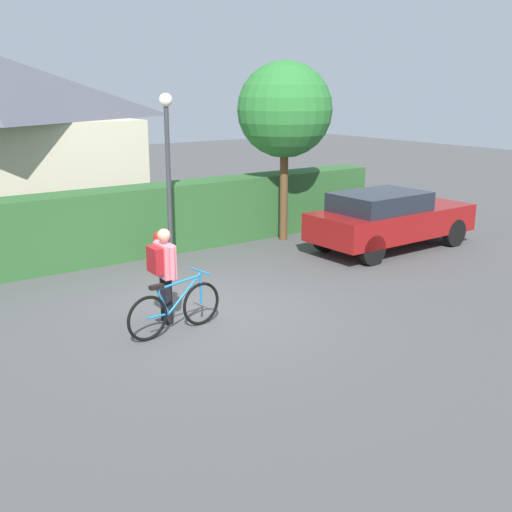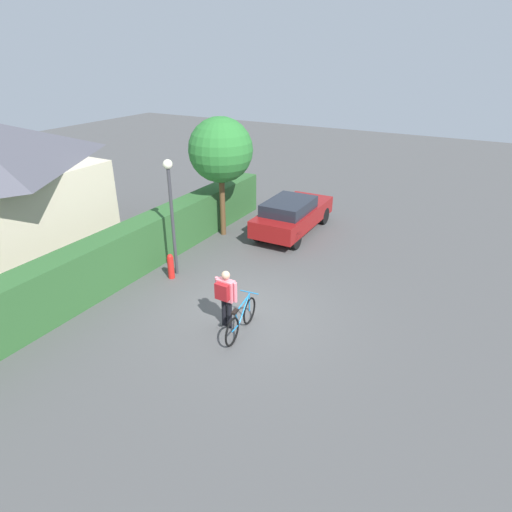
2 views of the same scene
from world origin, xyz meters
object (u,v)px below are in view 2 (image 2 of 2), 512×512
bicycle (241,320)px  tree_kerbside (221,150)px  fire_hydrant (171,266)px  street_lamp (171,201)px  parked_car_near (292,214)px  person_rider (225,294)px

bicycle → tree_kerbside: size_ratio=0.39×
bicycle → fire_hydrant: bearing=66.7°
bicycle → street_lamp: street_lamp is taller
parked_car_near → tree_kerbside: 3.59m
parked_car_near → street_lamp: (-4.86, 1.74, 1.64)m
parked_car_near → bicycle: size_ratio=2.43×
bicycle → street_lamp: (1.78, 3.44, 2.01)m
person_rider → fire_hydrant: (1.39, 2.91, -0.53)m
bicycle → fire_hydrant: (1.46, 3.39, 0.02)m
parked_car_near → bicycle: 6.87m
street_lamp → bicycle: bearing=-117.4°
parked_car_near → person_rider: 6.70m
fire_hydrant → street_lamp: bearing=8.8°
person_rider → fire_hydrant: size_ratio=1.94×
bicycle → person_rider: size_ratio=1.09×
bicycle → street_lamp: bearing=62.6°
bicycle → fire_hydrant: 3.69m
parked_car_near → tree_kerbside: tree_kerbside is taller
street_lamp → fire_hydrant: size_ratio=4.48×
parked_car_near → tree_kerbside: bearing=122.3°
bicycle → person_rider: bearing=82.4°
parked_car_near → fire_hydrant: (-5.19, 1.69, -0.34)m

